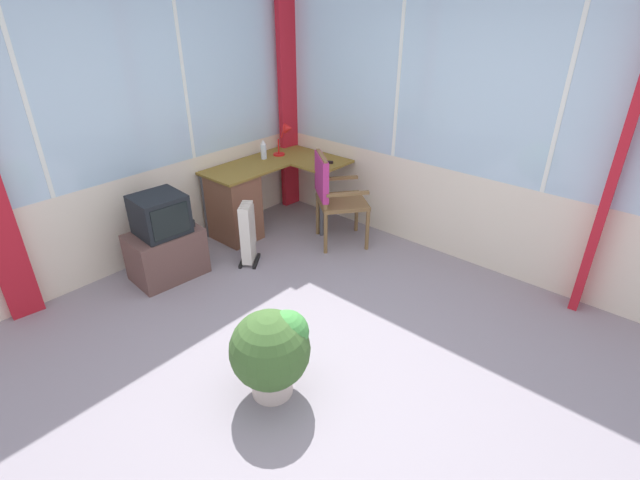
{
  "coord_description": "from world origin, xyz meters",
  "views": [
    {
      "loc": [
        -1.93,
        -1.75,
        2.4
      ],
      "look_at": [
        0.66,
        0.51,
        0.56
      ],
      "focal_mm": 26.18,
      "sensor_mm": 36.0,
      "label": 1
    }
  ],
  "objects_px": {
    "tv_remote": "(326,162)",
    "space_heater": "(248,233)",
    "desk": "(240,201)",
    "desk_lamp": "(286,134)",
    "potted_plant": "(272,350)",
    "wooden_armchair": "(330,189)",
    "spray_bottle": "(264,150)",
    "tv_on_stand": "(165,241)"
  },
  "relations": [
    {
      "from": "desk",
      "to": "spray_bottle",
      "type": "distance_m",
      "value": 0.64
    },
    {
      "from": "spray_bottle",
      "to": "wooden_armchair",
      "type": "relative_size",
      "value": 0.22
    },
    {
      "from": "wooden_armchair",
      "to": "tv_on_stand",
      "type": "xyz_separation_m",
      "value": [
        -1.51,
        0.73,
        -0.25
      ]
    },
    {
      "from": "wooden_armchair",
      "to": "tv_remote",
      "type": "bearing_deg",
      "value": 46.09
    },
    {
      "from": "desk",
      "to": "desk_lamp",
      "type": "xyz_separation_m",
      "value": [
        0.73,
        0.0,
        0.57
      ]
    },
    {
      "from": "desk_lamp",
      "to": "spray_bottle",
      "type": "relative_size",
      "value": 1.68
    },
    {
      "from": "desk",
      "to": "desk_lamp",
      "type": "distance_m",
      "value": 0.93
    },
    {
      "from": "spray_bottle",
      "to": "potted_plant",
      "type": "bearing_deg",
      "value": -132.21
    },
    {
      "from": "tv_remote",
      "to": "wooden_armchair",
      "type": "xyz_separation_m",
      "value": [
        -0.3,
        -0.31,
        -0.14
      ]
    },
    {
      "from": "spray_bottle",
      "to": "space_heater",
      "type": "bearing_deg",
      "value": -143.5
    },
    {
      "from": "desk",
      "to": "tv_on_stand",
      "type": "xyz_separation_m",
      "value": [
        -1.01,
        -0.12,
        -0.05
      ]
    },
    {
      "from": "wooden_armchair",
      "to": "tv_on_stand",
      "type": "relative_size",
      "value": 1.2
    },
    {
      "from": "tv_remote",
      "to": "spray_bottle",
      "type": "xyz_separation_m",
      "value": [
        -0.34,
        0.62,
        0.09
      ]
    },
    {
      "from": "wooden_armchair",
      "to": "spray_bottle",
      "type": "bearing_deg",
      "value": 92.66
    },
    {
      "from": "desk_lamp",
      "to": "spray_bottle",
      "type": "xyz_separation_m",
      "value": [
        -0.28,
        0.08,
        -0.13
      ]
    },
    {
      "from": "desk_lamp",
      "to": "space_heater",
      "type": "xyz_separation_m",
      "value": [
        -1.06,
        -0.5,
        -0.66
      ]
    },
    {
      "from": "tv_remote",
      "to": "tv_on_stand",
      "type": "height_order",
      "value": "tv_on_stand"
    },
    {
      "from": "wooden_armchair",
      "to": "space_heater",
      "type": "distance_m",
      "value": 0.95
    },
    {
      "from": "desk",
      "to": "tv_remote",
      "type": "xyz_separation_m",
      "value": [
        0.8,
        -0.53,
        0.35
      ]
    },
    {
      "from": "desk_lamp",
      "to": "space_heater",
      "type": "distance_m",
      "value": 1.35
    },
    {
      "from": "desk_lamp",
      "to": "potted_plant",
      "type": "xyz_separation_m",
      "value": [
        -2.11,
        -1.93,
        -0.62
      ]
    },
    {
      "from": "desk",
      "to": "wooden_armchair",
      "type": "height_order",
      "value": "wooden_armchair"
    },
    {
      "from": "potted_plant",
      "to": "tv_on_stand",
      "type": "bearing_deg",
      "value": 78.56
    },
    {
      "from": "tv_remote",
      "to": "space_heater",
      "type": "xyz_separation_m",
      "value": [
        -1.13,
        0.04,
        -0.44
      ]
    },
    {
      "from": "wooden_armchair",
      "to": "desk_lamp",
      "type": "bearing_deg",
      "value": 74.54
    },
    {
      "from": "potted_plant",
      "to": "desk",
      "type": "bearing_deg",
      "value": 54.52
    },
    {
      "from": "spray_bottle",
      "to": "desk",
      "type": "bearing_deg",
      "value": -168.99
    },
    {
      "from": "desk",
      "to": "tv_remote",
      "type": "distance_m",
      "value": 1.02
    },
    {
      "from": "tv_remote",
      "to": "space_heater",
      "type": "relative_size",
      "value": 0.24
    },
    {
      "from": "desk",
      "to": "wooden_armchair",
      "type": "distance_m",
      "value": 1.0
    },
    {
      "from": "desk",
      "to": "tv_remote",
      "type": "height_order",
      "value": "tv_remote"
    },
    {
      "from": "desk_lamp",
      "to": "tv_remote",
      "type": "relative_size",
      "value": 2.42
    },
    {
      "from": "spray_bottle",
      "to": "potted_plant",
      "type": "height_order",
      "value": "spray_bottle"
    },
    {
      "from": "space_heater",
      "to": "tv_remote",
      "type": "bearing_deg",
      "value": -1.97
    },
    {
      "from": "space_heater",
      "to": "potted_plant",
      "type": "xyz_separation_m",
      "value": [
        -1.05,
        -1.44,
        0.04
      ]
    },
    {
      "from": "desk",
      "to": "potted_plant",
      "type": "bearing_deg",
      "value": -125.48
    },
    {
      "from": "desk_lamp",
      "to": "tv_on_stand",
      "type": "relative_size",
      "value": 0.44
    },
    {
      "from": "desk_lamp",
      "to": "potted_plant",
      "type": "height_order",
      "value": "desk_lamp"
    },
    {
      "from": "desk",
      "to": "desk_lamp",
      "type": "bearing_deg",
      "value": 0.31
    },
    {
      "from": "tv_on_stand",
      "to": "potted_plant",
      "type": "distance_m",
      "value": 1.85
    },
    {
      "from": "desk_lamp",
      "to": "tv_on_stand",
      "type": "bearing_deg",
      "value": -176.05
    },
    {
      "from": "desk",
      "to": "space_heater",
      "type": "bearing_deg",
      "value": -123.73
    }
  ]
}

